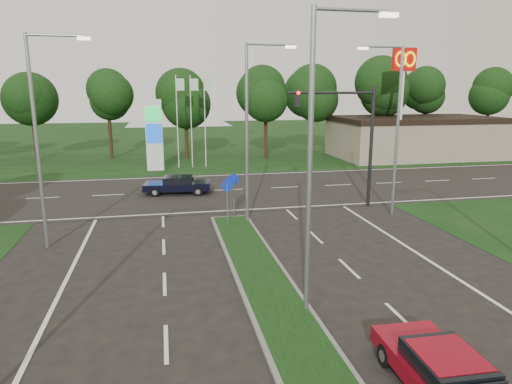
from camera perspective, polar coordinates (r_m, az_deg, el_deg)
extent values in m
cube|color=black|center=(61.93, -8.52, 6.25)|extent=(160.00, 50.00, 0.02)
cube|color=black|center=(31.39, -5.23, 0.16)|extent=(160.00, 12.00, 0.02)
cube|color=slate|center=(12.88, 5.55, -18.78)|extent=(2.00, 26.00, 0.12)
cube|color=gray|center=(49.69, 19.23, 6.46)|extent=(16.00, 9.00, 4.00)
cylinder|color=gray|center=(13.34, 6.72, 2.80)|extent=(0.16, 0.16, 9.00)
cylinder|color=gray|center=(13.70, 11.92, 21.37)|extent=(2.20, 0.10, 0.10)
cube|color=#FFF2CC|center=(14.14, 16.27, 20.46)|extent=(0.50, 0.22, 0.12)
cylinder|color=gray|center=(22.96, -1.16, 7.00)|extent=(0.16, 0.16, 9.00)
cylinder|color=gray|center=(23.17, 1.60, 17.94)|extent=(2.20, 0.10, 0.10)
cube|color=#FFF2CC|center=(23.44, 4.35, 17.61)|extent=(0.50, 0.22, 0.12)
cylinder|color=gray|center=(21.22, -25.70, 5.29)|extent=(0.16, 0.16, 9.00)
cylinder|color=gray|center=(20.97, -23.85, 17.48)|extent=(2.20, 0.10, 0.10)
cube|color=#FFF2CC|center=(20.78, -20.72, 17.51)|extent=(0.50, 0.22, 0.12)
cylinder|color=gray|center=(25.74, 17.24, 7.05)|extent=(0.16, 0.16, 9.00)
cylinder|color=gray|center=(25.22, 15.62, 17.07)|extent=(2.20, 0.10, 0.10)
cube|color=#FFF2CC|center=(24.74, 13.24, 17.06)|extent=(0.50, 0.22, 0.12)
cylinder|color=black|center=(27.39, 14.18, 5.43)|extent=(0.20, 0.20, 7.00)
cylinder|color=black|center=(26.20, 9.50, 12.13)|extent=(5.00, 0.14, 0.14)
cube|color=black|center=(25.56, 5.20, 11.57)|extent=(0.28, 0.28, 0.90)
sphere|color=#FF190C|center=(25.38, 5.33, 12.24)|extent=(0.20, 0.20, 0.20)
cylinder|color=gray|center=(22.89, -3.60, -1.69)|extent=(0.06, 0.06, 2.20)
cylinder|color=#0C26A5|center=(22.67, -3.64, 0.76)|extent=(0.56, 0.04, 0.56)
cylinder|color=gray|center=(23.89, -3.23, -1.07)|extent=(0.06, 0.06, 2.20)
cylinder|color=#0C26A5|center=(23.68, -3.26, 1.28)|extent=(0.56, 0.04, 0.56)
cylinder|color=gray|center=(24.61, -2.78, -0.66)|extent=(0.06, 0.06, 2.20)
cylinder|color=#0C26A5|center=(24.40, -2.80, 1.63)|extent=(0.56, 0.04, 0.56)
cube|color=silver|center=(39.65, -12.61, 6.91)|extent=(1.40, 0.30, 6.00)
cube|color=#0CA53F|center=(39.34, -12.74, 9.49)|extent=(1.30, 0.08, 1.20)
cube|color=#0C3FBF|center=(39.45, -12.63, 7.18)|extent=(1.30, 0.08, 1.60)
cylinder|color=silver|center=(40.59, -9.81, 8.57)|extent=(0.08, 0.08, 8.00)
cube|color=#B2D8B2|center=(40.51, -9.48, 13.11)|extent=(0.70, 0.02, 1.00)
cylinder|color=silver|center=(40.64, -8.10, 8.64)|extent=(0.08, 0.08, 8.00)
cube|color=#B2D8B2|center=(40.58, -7.74, 13.17)|extent=(0.70, 0.02, 1.00)
cylinder|color=silver|center=(40.74, -6.40, 8.69)|extent=(0.08, 0.08, 8.00)
cube|color=#B2D8B2|center=(40.68, -6.01, 13.21)|extent=(0.70, 0.02, 1.00)
cylinder|color=silver|center=(44.04, 17.65, 9.78)|extent=(0.30, 0.30, 10.00)
cube|color=#BF0C07|center=(44.08, 18.04, 15.49)|extent=(2.20, 0.35, 2.00)
torus|color=#FFC600|center=(43.67, 17.65, 15.55)|extent=(1.06, 0.16, 1.06)
torus|color=#FFC600|center=(44.11, 18.71, 15.45)|extent=(1.06, 0.16, 1.06)
cylinder|color=black|center=(46.81, -7.53, 6.96)|extent=(0.36, 0.36, 4.40)
sphere|color=black|center=(46.59, -7.69, 12.23)|extent=(6.00, 6.00, 6.00)
sphere|color=black|center=(46.42, -7.33, 13.47)|extent=(4.80, 4.80, 4.80)
cube|color=maroon|center=(11.75, 22.41, -20.53)|extent=(1.80, 4.15, 0.42)
cube|color=black|center=(11.49, 22.81, -19.05)|extent=(1.48, 1.85, 0.39)
cube|color=maroon|center=(11.39, 22.90, -18.21)|extent=(1.39, 1.52, 0.04)
cylinder|color=black|center=(12.50, 15.86, -19.09)|extent=(0.20, 0.58, 0.58)
cylinder|color=black|center=(13.17, 22.12, -17.82)|extent=(0.20, 0.58, 0.58)
cube|color=black|center=(30.65, -9.80, 0.76)|extent=(4.49, 2.27, 0.44)
cube|color=black|center=(30.56, -9.67, 1.53)|extent=(2.06, 1.72, 0.41)
cube|color=black|center=(30.52, -9.68, 1.91)|extent=(1.71, 1.59, 0.04)
cylinder|color=black|center=(30.08, -12.53, -0.05)|extent=(0.63, 0.27, 0.61)
cylinder|color=black|center=(31.63, -12.15, 0.59)|extent=(0.63, 0.27, 0.61)
cylinder|color=black|center=(29.82, -7.28, 0.05)|extent=(0.63, 0.27, 0.61)
cylinder|color=black|center=(31.39, -7.15, 0.68)|extent=(0.63, 0.27, 0.61)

